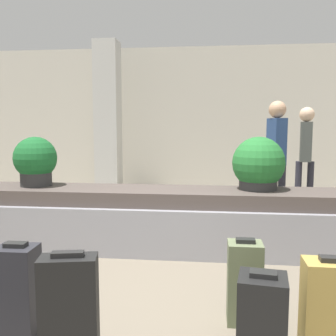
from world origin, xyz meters
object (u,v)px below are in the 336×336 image
(suitcase_1, at_px, (336,316))
(suitcase_4, at_px, (70,319))
(suitcase_3, at_px, (18,292))
(traveler_0, at_px, (276,149))
(suitcase_2, at_px, (244,282))
(pillar, at_px, (108,119))
(potted_plant_0, at_px, (258,165))
(potted_plant_1, at_px, (35,161))
(suitcase_5, at_px, (262,325))
(traveler_1, at_px, (306,148))

(suitcase_1, xyz_separation_m, suitcase_4, (-1.54, -0.26, 0.03))
(suitcase_3, relative_size, traveler_0, 0.37)
(suitcase_1, height_order, suitcase_2, suitcase_1)
(pillar, xyz_separation_m, suitcase_4, (1.36, -5.77, -1.23))
(suitcase_3, bearing_deg, suitcase_4, -37.62)
(suitcase_4, relative_size, potted_plant_0, 1.23)
(suitcase_3, relative_size, suitcase_4, 0.89)
(potted_plant_0, bearing_deg, suitcase_1, -85.13)
(suitcase_1, height_order, potted_plant_1, potted_plant_1)
(suitcase_1, height_order, suitcase_3, suitcase_1)
(suitcase_4, height_order, potted_plant_0, potted_plant_0)
(suitcase_1, distance_m, potted_plant_0, 2.34)
(potted_plant_1, xyz_separation_m, traveler_0, (3.13, 1.38, 0.09))
(suitcase_1, bearing_deg, potted_plant_1, 144.34)
(suitcase_2, distance_m, suitcase_5, 0.58)
(potted_plant_0, distance_m, traveler_1, 2.43)
(suitcase_4, relative_size, traveler_0, 0.42)
(suitcase_2, distance_m, traveler_0, 3.25)
(suitcase_1, xyz_separation_m, traveler_1, (0.87, 4.42, 0.74))
(suitcase_1, xyz_separation_m, potted_plant_0, (-0.19, 2.23, 0.67))
(suitcase_3, height_order, suitcase_5, suitcase_3)
(traveler_1, bearing_deg, suitcase_5, 173.91)
(pillar, bearing_deg, suitcase_1, -62.27)
(suitcase_1, xyz_separation_m, traveler_0, (0.23, 3.56, 0.78))
(suitcase_5, bearing_deg, suitcase_3, -178.78)
(potted_plant_1, relative_size, traveler_1, 0.34)
(traveler_1, bearing_deg, potted_plant_0, 164.26)
(potted_plant_0, height_order, traveler_0, traveler_0)
(potted_plant_0, bearing_deg, pillar, 129.55)
(suitcase_2, bearing_deg, suitcase_3, -166.05)
(suitcase_3, xyz_separation_m, traveler_1, (2.92, 4.31, 0.75))
(suitcase_1, height_order, potted_plant_0, potted_plant_0)
(traveler_1, bearing_deg, traveler_0, 153.39)
(suitcase_3, bearing_deg, suitcase_2, 12.34)
(suitcase_1, bearing_deg, suitcase_4, -168.92)
(suitcase_1, bearing_deg, traveler_1, 80.17)
(suitcase_2, xyz_separation_m, traveler_0, (0.72, 3.07, 0.81))
(suitcase_5, distance_m, traveler_1, 4.75)
(pillar, xyz_separation_m, suitcase_5, (2.45, -5.59, -1.30))
(traveler_0, bearing_deg, potted_plant_0, -35.21)
(pillar, xyz_separation_m, suitcase_2, (2.40, -5.01, -1.29))
(suitcase_2, relative_size, traveler_1, 0.36)
(pillar, bearing_deg, suitcase_4, -76.76)
(pillar, bearing_deg, traveler_1, -16.13)
(pillar, relative_size, suitcase_2, 4.99)
(pillar, bearing_deg, suitcase_5, -66.32)
(traveler_0, bearing_deg, suitcase_2, -30.82)
(suitcase_2, bearing_deg, traveler_0, 76.77)
(suitcase_2, bearing_deg, suitcase_1, -45.40)
(potted_plant_1, bearing_deg, traveler_1, 30.63)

